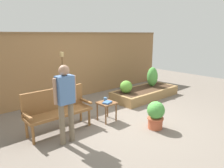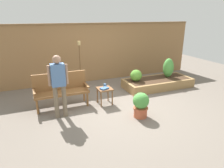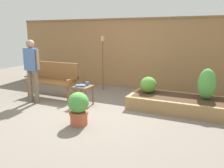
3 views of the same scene
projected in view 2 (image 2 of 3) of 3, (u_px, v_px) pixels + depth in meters
ground_plane at (121, 107)px, 5.61m from camera, size 14.00×14.00×0.00m
fence_back at (93, 52)px, 7.53m from camera, size 8.40×0.14×2.16m
garden_bench at (61, 88)px, 5.49m from camera, size 1.44×0.48×0.94m
side_table at (105, 91)px, 5.66m from camera, size 0.40×0.40×0.48m
cup_on_table at (105, 85)px, 5.73m from camera, size 0.12×0.08×0.09m
book_on_table at (104, 88)px, 5.56m from camera, size 0.27×0.22×0.04m
potted_boxwood at (141, 104)px, 4.95m from camera, size 0.40×0.40×0.64m
raised_planter_bed at (158, 83)px, 7.09m from camera, size 2.40×1.00×0.30m
shrub_near_bench at (136, 76)px, 6.75m from camera, size 0.39×0.39×0.39m
shrub_far_corner at (168, 68)px, 7.17m from camera, size 0.37×0.37×0.68m
tiki_torch at (80, 56)px, 6.71m from camera, size 0.10×0.10×1.61m
person_by_bench at (59, 81)px, 4.76m from camera, size 0.47×0.20×1.56m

